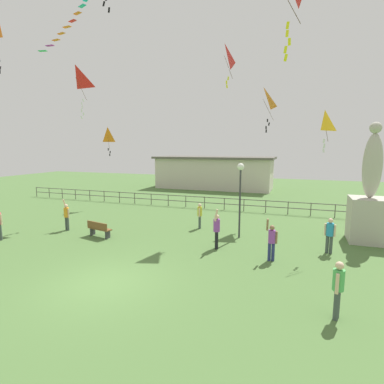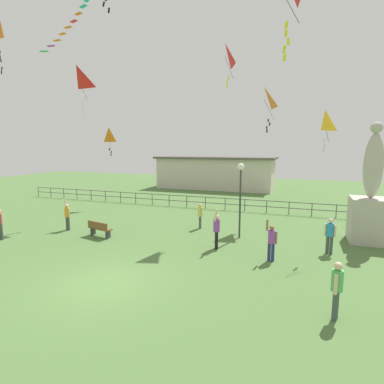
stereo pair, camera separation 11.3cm
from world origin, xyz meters
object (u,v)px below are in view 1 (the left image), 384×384
object	(u,v)px
person_5	(272,240)
park_bench	(99,229)
person_0	(67,215)
person_1	(330,233)
statue_monument	(369,206)
person_2	(338,286)
kite_3	(76,79)
kite_6	(0,34)
person_3	(217,229)
lamppost	(240,183)
kite_2	(224,56)
kite_4	(263,100)
person_4	(200,214)
kite_5	(324,122)
kite_0	(108,136)

from	to	relation	value
person_5	park_bench	bearing A→B (deg)	177.27
person_0	person_1	distance (m)	14.18
statue_monument	person_2	distance (m)	8.69
kite_3	kite_6	xyz separation A→B (m)	(-3.05, -2.59, 2.19)
person_5	person_3	bearing A→B (deg)	164.54
lamppost	person_5	xyz separation A→B (m)	(1.93, -2.86, -2.03)
statue_monument	kite_2	size ratio (longest dim) A/B	2.53
statue_monument	kite_4	size ratio (longest dim) A/B	2.22
park_bench	person_4	distance (m)	5.80
park_bench	person_5	bearing A→B (deg)	-2.73
person_4	kite_3	distance (m)	11.61
person_1	kite_5	distance (m)	5.14
park_bench	kite_5	xyz separation A→B (m)	(11.07, 2.26, 5.53)
person_1	kite_0	bearing A→B (deg)	158.93
kite_5	kite_6	size ratio (longest dim) A/B	0.66
statue_monument	person_1	xyz separation A→B (m)	(-1.98, -2.58, -0.91)
person_3	kite_6	bearing A→B (deg)	179.21
statue_monument	person_3	size ratio (longest dim) A/B	3.06
kite_3	person_3	bearing A→B (deg)	-15.40
park_bench	person_0	size ratio (longest dim) A/B	0.85
kite_4	kite_2	bearing A→B (deg)	-126.89
person_0	kite_6	world-z (taller)	kite_6
lamppost	kite_3	xyz separation A→B (m)	(-10.74, 0.63, 6.18)
statue_monument	kite_0	xyz separation A→B (m)	(-18.02, 3.60, 3.89)
statue_monument	kite_3	size ratio (longest dim) A/B	1.89
lamppost	kite_4	bearing A→B (deg)	83.02
statue_monument	lamppost	size ratio (longest dim) A/B	1.51
park_bench	person_0	distance (m)	2.69
person_1	statue_monument	bearing A→B (deg)	52.55
lamppost	kite_5	xyz separation A→B (m)	(3.87, -0.17, 3.04)
person_2	person_4	distance (m)	10.31
park_bench	person_1	size ratio (longest dim) A/B	0.94
kite_0	kite_3	xyz separation A→B (m)	(0.96, -4.53, 3.39)
kite_2	kite_4	bearing A→B (deg)	53.11
person_0	person_3	world-z (taller)	person_3
person_4	kite_5	xyz separation A→B (m)	(6.46, -1.24, 5.12)
person_1	kite_0	xyz separation A→B (m)	(-16.04, 6.18, 4.80)
person_3	kite_6	size ratio (longest dim) A/B	0.66
kite_0	kite_6	xyz separation A→B (m)	(-2.08, -7.12, 5.57)
statue_monument	kite_6	xyz separation A→B (m)	(-20.11, -3.52, 9.46)
person_0	kite_6	size ratio (longest dim) A/B	0.61
statue_monument	person_5	world-z (taller)	statue_monument
kite_0	kite_3	bearing A→B (deg)	-78.04
person_1	person_4	size ratio (longest dim) A/B	1.09
person_3	kite_5	world-z (taller)	kite_5
person_2	person_5	bearing A→B (deg)	118.75
person_2	person_5	xyz separation A→B (m)	(-2.16, 3.93, -0.05)
person_2	person_4	bearing A→B (deg)	130.33
person_2	kite_2	size ratio (longest dim) A/B	0.71
statue_monument	person_3	world-z (taller)	statue_monument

